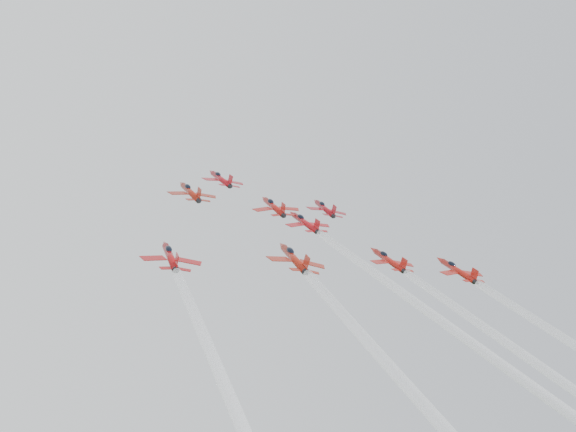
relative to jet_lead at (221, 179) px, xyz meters
name	(u,v)px	position (x,y,z in m)	size (l,w,h in m)	color
jet_lead	(221,179)	(0.00, 0.00, 0.00)	(10.13, 13.23, 7.50)	#A40F17
jet_row2_left	(190,192)	(-11.69, -12.53, -6.37)	(10.32, 13.49, 7.65)	maroon
jet_row2_center	(274,206)	(4.90, -17.28, -8.79)	(10.18, 13.30, 7.54)	#A5150F
jet_row2_right	(324,208)	(18.31, -15.16, -7.71)	(9.50, 12.42, 7.04)	maroon
jet_center	(444,327)	(7.60, -66.96, -34.13)	(9.57, 93.02, 48.14)	#AC1015
jet_rear_farleft	(299,430)	(-26.71, -86.67, -44.15)	(9.34, 90.72, 46.95)	#A40F12
jet_rear_right	(567,385)	(15.35, -81.46, -41.51)	(8.97, 87.16, 45.11)	#AA1710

